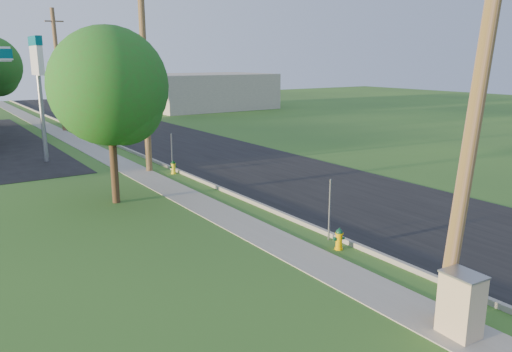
{
  "coord_description": "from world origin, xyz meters",
  "views": [
    {
      "loc": [
        -10.11,
        -7.01,
        5.65
      ],
      "look_at": [
        0.0,
        8.0,
        1.4
      ],
      "focal_mm": 35.0,
      "sensor_mm": 36.0,
      "label": 1
    }
  ],
  "objects": [
    {
      "name": "hydrant_mid",
      "position": [
        0.16,
        15.69,
        0.34
      ],
      "size": [
        0.35,
        0.32,
        0.68
      ],
      "color": "yellow",
      "rests_on": "ground"
    },
    {
      "name": "road",
      "position": [
        4.5,
        10.0,
        0.01
      ],
      "size": [
        8.0,
        120.0,
        0.02
      ],
      "primitive_type": "cube",
      "color": "black",
      "rests_on": "ground"
    },
    {
      "name": "utility_cabinet",
      "position": [
        -1.34,
        -1.57,
        0.7
      ],
      "size": [
        0.67,
        0.85,
        1.4
      ],
      "color": "tan",
      "rests_on": "ground"
    },
    {
      "name": "utility_pole_mid",
      "position": [
        -0.6,
        17.0,
        4.95
      ],
      "size": [
        1.4,
        0.32,
        9.8
      ],
      "color": "brown",
      "rests_on": "ground"
    },
    {
      "name": "curb",
      "position": [
        0.5,
        10.0,
        0.07
      ],
      "size": [
        0.15,
        120.0,
        0.15
      ],
      "primitive_type": "cube",
      "color": "gray",
      "rests_on": "ground"
    },
    {
      "name": "utility_pole_far",
      "position": [
        -0.6,
        35.0,
        4.8
      ],
      "size": [
        1.4,
        0.32,
        9.5
      ],
      "color": "brown",
      "rests_on": "ground"
    },
    {
      "name": "sign_post_near",
      "position": [
        0.25,
        4.2,
        1.0
      ],
      "size": [
        0.05,
        0.04,
        2.0
      ],
      "primitive_type": "cube",
      "color": "gray",
      "rests_on": "ground"
    },
    {
      "name": "sign_post_far",
      "position": [
        0.25,
        28.2,
        1.0
      ],
      "size": [
        0.05,
        0.04,
        2.0
      ],
      "primitive_type": "cube",
      "color": "gray",
      "rests_on": "ground"
    },
    {
      "name": "hydrant_near",
      "position": [
        -0.05,
        3.42,
        0.33
      ],
      "size": [
        0.35,
        0.32,
        0.68
      ],
      "color": "#DEA600",
      "rests_on": "ground"
    },
    {
      "name": "utility_pole_near",
      "position": [
        -0.6,
        -1.0,
        4.8
      ],
      "size": [
        1.4,
        0.32,
        9.48
      ],
      "color": "brown",
      "rests_on": "ground"
    },
    {
      "name": "tree_verge",
      "position": [
        -3.87,
        12.16,
        4.46
      ],
      "size": [
        4.57,
        4.57,
        6.93
      ],
      "color": "#3C2A18",
      "rests_on": "ground"
    },
    {
      "name": "distant_building",
      "position": [
        18.0,
        45.0,
        2.0
      ],
      "size": [
        14.0,
        10.0,
        4.0
      ],
      "primitive_type": "cube",
      "color": "gray",
      "rests_on": "ground"
    },
    {
      "name": "price_pylon",
      "position": [
        -4.5,
        22.5,
        5.43
      ],
      "size": [
        0.34,
        2.04,
        6.85
      ],
      "color": "gray",
      "rests_on": "ground"
    },
    {
      "name": "sign_post_mid",
      "position": [
        0.25,
        16.0,
        1.0
      ],
      "size": [
        0.05,
        0.04,
        2.0
      ],
      "primitive_type": "cube",
      "color": "gray",
      "rests_on": "ground"
    },
    {
      "name": "sidewalk",
      "position": [
        -1.25,
        10.0,
        0.01
      ],
      "size": [
        1.5,
        120.0,
        0.03
      ],
      "primitive_type": "cube",
      "color": "gray",
      "rests_on": "ground"
    },
    {
      "name": "ground_plane",
      "position": [
        0.0,
        0.0,
        0.0
      ],
      "size": [
        140.0,
        140.0,
        0.0
      ],
      "primitive_type": "plane",
      "color": "#2E5322",
      "rests_on": "ground"
    },
    {
      "name": "hydrant_far",
      "position": [
        0.16,
        25.56,
        0.37
      ],
      "size": [
        0.39,
        0.35,
        0.76
      ],
      "color": "yellow",
      "rests_on": "ground"
    }
  ]
}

